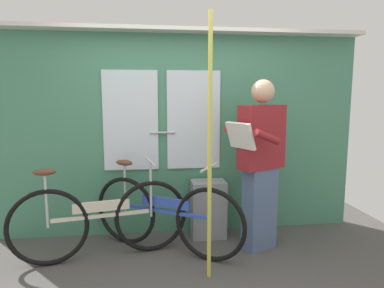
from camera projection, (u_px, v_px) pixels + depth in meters
train_door_wall at (179, 130)px, 3.84m from camera, size 4.09×0.28×2.29m
bicycle_near_door at (101, 220)px, 3.26m from camera, size 1.68×0.50×0.95m
bicycle_leaning_behind at (165, 215)px, 3.40m from camera, size 1.46×0.92×0.94m
passenger_reading_newspaper at (260, 162)px, 3.40m from camera, size 0.63×0.58×1.74m
trash_bin_by_wall at (208, 209)px, 3.79m from camera, size 0.38×0.28×0.64m
handrail_pole at (210, 150)px, 2.82m from camera, size 0.04×0.04×2.25m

